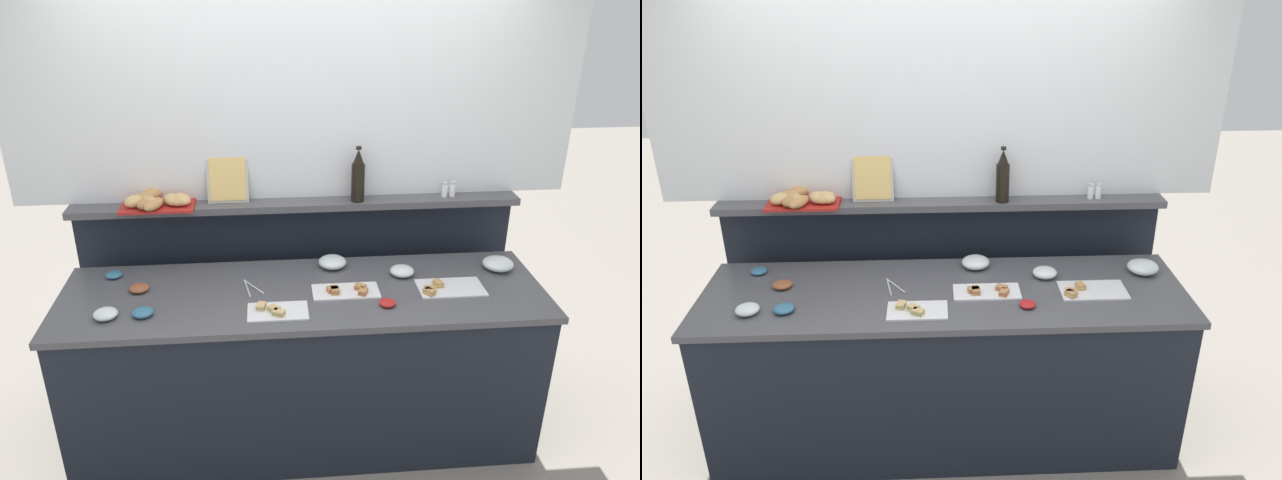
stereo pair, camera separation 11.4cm
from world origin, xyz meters
The scene contains 21 objects.
ground_plane centered at (0.00, 0.60, 0.00)m, with size 12.00×12.00×0.00m, color gray.
buffet_counter centered at (0.00, 0.00, 0.47)m, with size 2.51×0.74×0.94m.
back_ledge_unit centered at (0.00, 0.55, 0.66)m, with size 2.55×0.22×1.26m.
upper_wall_panel centered at (0.00, 0.57, 1.93)m, with size 3.15×0.08×1.34m, color silver.
sandwich_platter_rear centered at (0.22, -0.03, 0.95)m, with size 0.34×0.17×0.04m.
sandwich_platter_front centered at (-0.14, -0.20, 0.95)m, with size 0.30×0.17×0.04m.
sandwich_platter_side centered at (0.75, -0.04, 0.95)m, with size 0.34×0.20×0.04m.
glass_bowl_large centered at (0.18, 0.26, 0.97)m, with size 0.16×0.16×0.06m.
glass_bowl_medium centered at (-0.96, -0.17, 0.96)m, with size 0.12×0.12×0.05m.
glass_bowl_small centered at (0.54, 0.13, 0.96)m, with size 0.13×0.13×0.05m.
glass_bowl_extra centered at (1.09, 0.16, 0.97)m, with size 0.17×0.17×0.07m.
condiment_bowl_red centered at (-1.01, 0.24, 0.95)m, with size 0.09×0.09×0.03m, color teal.
condiment_bowl_cream centered at (0.41, -0.18, 0.95)m, with size 0.08×0.08×0.03m, color red.
condiment_bowl_teal centered at (-0.85, 0.08, 0.96)m, with size 0.10×0.10×0.04m, color brown.
condiment_bowl_dark centered at (-0.79, -0.17, 0.96)m, with size 0.10×0.10×0.04m, color teal.
serving_tongs centered at (-0.27, 0.06, 0.94)m, with size 0.11×0.18×0.01m.
wine_bottle_dark centered at (0.34, 0.45, 1.40)m, with size 0.08×0.08×0.32m.
salt_shaker centered at (0.85, 0.47, 1.30)m, with size 0.03×0.03×0.09m.
pepper_shaker centered at (0.89, 0.47, 1.30)m, with size 0.03×0.03×0.09m.
bread_basket centered at (-0.77, 0.45, 1.29)m, with size 0.41×0.33×0.08m.
framed_picture centered at (-0.39, 0.51, 1.39)m, with size 0.23×0.08×0.27m.
Camera 2 is at (-0.04, -2.75, 2.50)m, focal length 34.21 mm.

